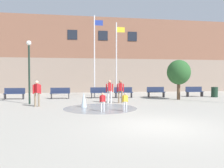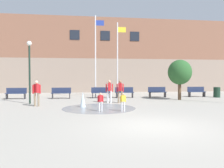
# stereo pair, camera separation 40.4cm
# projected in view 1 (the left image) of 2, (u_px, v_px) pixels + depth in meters

# --- Properties ---
(ground_plane) EXTENTS (100.00, 100.00, 0.00)m
(ground_plane) POSITION_uv_depth(u_px,v_px,m) (158.00, 126.00, 8.07)
(ground_plane) COLOR #9E998E
(library_building) EXTENTS (36.00, 6.05, 8.77)m
(library_building) POSITION_uv_depth(u_px,v_px,m) (100.00, 57.00, 28.36)
(library_building) COLOR gray
(library_building) RESTS_ON ground
(splash_fountain) EXTENTS (4.25, 4.25, 0.91)m
(splash_fountain) POSITION_uv_depth(u_px,v_px,m) (93.00, 104.00, 12.81)
(splash_fountain) COLOR gray
(splash_fountain) RESTS_ON ground
(park_bench_far_left) EXTENTS (1.60, 0.44, 0.91)m
(park_bench_far_left) POSITION_uv_depth(u_px,v_px,m) (14.00, 93.00, 17.60)
(park_bench_far_left) COLOR #28282D
(park_bench_far_left) RESTS_ON ground
(park_bench_left_of_flagpoles) EXTENTS (1.60, 0.44, 0.91)m
(park_bench_left_of_flagpoles) POSITION_uv_depth(u_px,v_px,m) (60.00, 93.00, 18.08)
(park_bench_left_of_flagpoles) COLOR #28282D
(park_bench_left_of_flagpoles) RESTS_ON ground
(park_bench_under_left_flagpole) EXTENTS (1.60, 0.44, 0.91)m
(park_bench_under_left_flagpole) POSITION_uv_depth(u_px,v_px,m) (100.00, 92.00, 18.67)
(park_bench_under_left_flagpole) COLOR #28282D
(park_bench_under_left_flagpole) RESTS_ON ground
(park_bench_center) EXTENTS (1.60, 0.44, 0.91)m
(park_bench_center) POSITION_uv_depth(u_px,v_px,m) (123.00, 92.00, 18.96)
(park_bench_center) COLOR #28282D
(park_bench_center) RESTS_ON ground
(park_bench_under_right_flagpole) EXTENTS (1.60, 0.44, 0.91)m
(park_bench_under_right_flagpole) POSITION_uv_depth(u_px,v_px,m) (156.00, 92.00, 19.48)
(park_bench_under_right_flagpole) COLOR #28282D
(park_bench_under_right_flagpole) RESTS_ON ground
(park_bench_far_right) EXTENTS (1.60, 0.44, 0.91)m
(park_bench_far_right) POSITION_uv_depth(u_px,v_px,m) (194.00, 91.00, 19.97)
(park_bench_far_right) COLOR #28282D
(park_bench_far_right) RESTS_ON ground
(adult_in_red) EXTENTS (0.50, 0.39, 1.59)m
(adult_in_red) POSITION_uv_depth(u_px,v_px,m) (120.00, 90.00, 15.10)
(adult_in_red) COLOR #89755B
(adult_in_red) RESTS_ON ground
(adult_watching) EXTENTS (0.50, 0.35, 1.59)m
(adult_watching) POSITION_uv_depth(u_px,v_px,m) (109.00, 90.00, 15.15)
(adult_watching) COLOR silver
(adult_watching) RESTS_ON ground
(adult_near_bench) EXTENTS (0.50, 0.39, 1.59)m
(adult_near_bench) POSITION_uv_depth(u_px,v_px,m) (37.00, 91.00, 13.30)
(adult_near_bench) COLOR #89755B
(adult_near_bench) RESTS_ON ground
(child_running) EXTENTS (0.31, 0.17, 0.99)m
(child_running) POSITION_uv_depth(u_px,v_px,m) (125.00, 100.00, 11.48)
(child_running) COLOR silver
(child_running) RESTS_ON ground
(child_in_fountain) EXTENTS (0.31, 0.22, 0.99)m
(child_in_fountain) POSITION_uv_depth(u_px,v_px,m) (103.00, 100.00, 11.43)
(child_in_fountain) COLOR silver
(child_in_fountain) RESTS_ON ground
(flagpole_left) EXTENTS (0.80, 0.10, 7.12)m
(flagpole_left) POSITION_uv_depth(u_px,v_px,m) (95.00, 54.00, 18.93)
(flagpole_left) COLOR silver
(flagpole_left) RESTS_ON ground
(flagpole_right) EXTENTS (0.80, 0.10, 6.59)m
(flagpole_right) POSITION_uv_depth(u_px,v_px,m) (117.00, 57.00, 19.24)
(flagpole_right) COLOR silver
(flagpole_right) RESTS_ON ground
(lamp_post_left_lane) EXTENTS (0.32, 0.32, 4.21)m
(lamp_post_left_lane) POSITION_uv_depth(u_px,v_px,m) (29.00, 63.00, 14.47)
(lamp_post_left_lane) COLOR #192D23
(lamp_post_left_lane) RESTS_ON ground
(trash_can) EXTENTS (0.56, 0.56, 0.90)m
(trash_can) POSITION_uv_depth(u_px,v_px,m) (214.00, 92.00, 19.50)
(trash_can) COLOR #193323
(trash_can) RESTS_ON ground
(street_tree_near_building) EXTENTS (1.84, 1.84, 3.16)m
(street_tree_near_building) POSITION_uv_depth(u_px,v_px,m) (179.00, 72.00, 17.24)
(street_tree_near_building) COLOR brown
(street_tree_near_building) RESTS_ON ground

